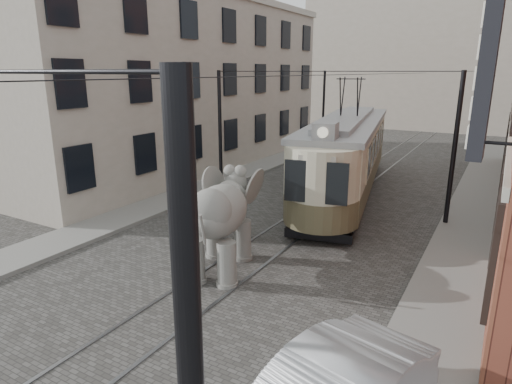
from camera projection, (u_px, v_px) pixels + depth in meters
The scene contains 9 objects.
ground at pixel (258, 252), 14.81m from camera, with size 120.00×120.00×0.00m, color #4A4744.
tram_rails at pixel (258, 251), 14.81m from camera, with size 1.54×80.00×0.02m, color slate, non-canonical shape.
sidewalk_right at pixel (447, 293), 11.90m from camera, with size 2.00×60.00×0.15m, color slate.
sidewalk_left at pixel (121, 219), 17.92m from camera, with size 2.00×60.00×0.15m, color slate.
stucco_building at pixel (184, 87), 27.10m from camera, with size 7.00×24.00×10.00m, color gray.
distant_block at pixel (443, 61), 46.30m from camera, with size 28.00×10.00×14.00m, color gray.
catenary at pixel (312, 144), 18.27m from camera, with size 11.00×30.20×6.00m, color black, non-canonical shape.
tram at pixel (348, 137), 21.20m from camera, with size 2.94×14.25×5.66m, color #BEB79A, non-canonical shape.
elephant at pixel (220, 225), 13.09m from camera, with size 2.67×4.84×2.96m, color slate, non-canonical shape.
Camera 1 is at (6.80, -11.91, 5.95)m, focal length 30.42 mm.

